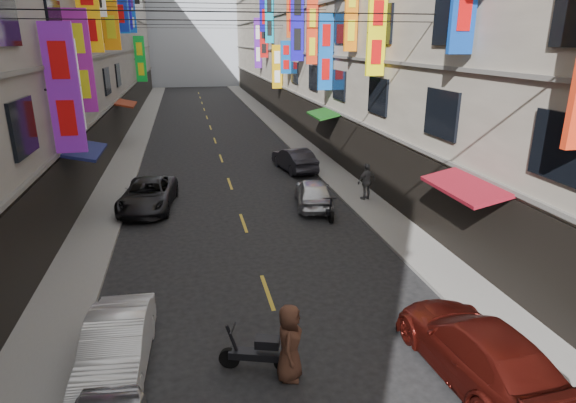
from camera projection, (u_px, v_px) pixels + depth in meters
name	position (u px, v px, depth m)	size (l,w,h in m)	color
sidewalk_left	(134.00, 143.00, 35.76)	(2.00, 90.00, 0.12)	slate
sidewalk_right	(291.00, 137.00, 38.13)	(2.00, 90.00, 0.12)	slate
building_row_left	(24.00, 6.00, 31.58)	(10.14, 90.00, 19.00)	gray
building_row_right	(369.00, 10.00, 36.31)	(10.14, 90.00, 19.00)	#ABA28F
haze_block	(192.00, 17.00, 79.83)	(18.00, 8.00, 22.00)	#A6ADB9
shop_signage	(213.00, 8.00, 27.89)	(14.00, 55.00, 11.93)	blue
street_awnings	(207.00, 145.00, 20.92)	(13.99, 35.20, 0.41)	#134923
overhead_cables	(223.00, 8.00, 23.03)	(14.00, 38.04, 1.24)	black
lane_markings	(218.00, 149.00, 34.18)	(0.12, 80.20, 0.01)	gold
scooter_crossing	(258.00, 353.00, 11.12)	(1.75, 0.77, 1.14)	black
scooter_far_right	(326.00, 208.00, 20.79)	(0.50, 1.80, 1.14)	black
car_left_mid	(116.00, 346.00, 11.04)	(1.36, 3.90, 1.29)	silver
car_left_far	(148.00, 195.00, 21.83)	(2.19, 4.75, 1.32)	black
car_right_near	(478.00, 350.00, 10.80)	(2.00, 4.91, 1.42)	#51130E
car_right_mid	(313.00, 193.00, 22.13)	(1.56, 3.88, 1.32)	silver
car_right_far	(294.00, 159.00, 28.27)	(1.42, 4.09, 1.35)	#26252D
pedestrian_rfar	(367.00, 181.00, 22.67)	(1.03, 0.58, 1.75)	#5B5B5D
pedestrian_crossing	(290.00, 343.00, 10.70)	(0.90, 0.61, 1.84)	#48291D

